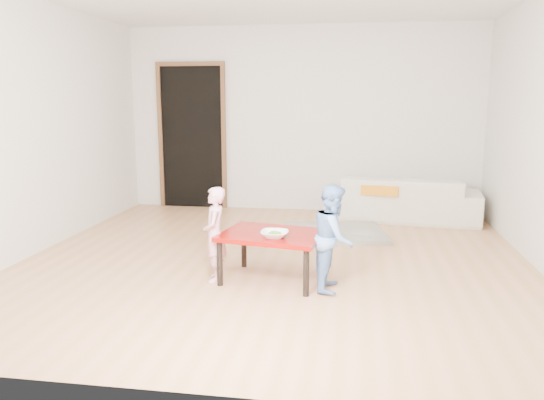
% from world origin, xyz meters
% --- Properties ---
extents(floor, '(5.00, 5.00, 0.01)m').
position_xyz_m(floor, '(0.00, 0.00, 0.00)').
color(floor, tan).
rests_on(floor, ground).
extents(back_wall, '(5.00, 0.02, 2.60)m').
position_xyz_m(back_wall, '(0.00, 2.50, 1.30)').
color(back_wall, silver).
rests_on(back_wall, floor).
extents(left_wall, '(0.02, 5.00, 2.60)m').
position_xyz_m(left_wall, '(-2.50, 0.00, 1.30)').
color(left_wall, silver).
rests_on(left_wall, floor).
extents(doorway, '(1.02, 0.08, 2.11)m').
position_xyz_m(doorway, '(-1.60, 2.48, 1.02)').
color(doorway, brown).
rests_on(doorway, back_wall).
extents(sofa, '(2.07, 1.01, 0.58)m').
position_xyz_m(sofa, '(1.39, 2.05, 0.29)').
color(sofa, silver).
rests_on(sofa, floor).
extents(cushion, '(0.52, 0.48, 0.12)m').
position_xyz_m(cushion, '(1.11, 1.86, 0.44)').
color(cushion, orange).
rests_on(cushion, sofa).
extents(red_table, '(0.97, 0.80, 0.44)m').
position_xyz_m(red_table, '(0.07, -0.60, 0.22)').
color(red_table, maroon).
rests_on(red_table, floor).
extents(bowl, '(0.24, 0.24, 0.06)m').
position_xyz_m(bowl, '(0.11, -0.76, 0.46)').
color(bowl, white).
rests_on(bowl, red_table).
extents(broccoli, '(0.12, 0.12, 0.06)m').
position_xyz_m(broccoli, '(0.11, -0.76, 0.46)').
color(broccoli, '#2D5919').
rests_on(broccoli, red_table).
extents(child_pink, '(0.25, 0.34, 0.84)m').
position_xyz_m(child_pink, '(-0.44, -0.67, 0.42)').
color(child_pink, pink).
rests_on(child_pink, floor).
extents(child_blue, '(0.36, 0.45, 0.90)m').
position_xyz_m(child_blue, '(0.60, -0.73, 0.45)').
color(child_blue, '#6996F4').
rests_on(child_blue, floor).
extents(basin, '(0.43, 0.43, 0.13)m').
position_xyz_m(basin, '(-0.36, 0.76, 0.07)').
color(basin, '#2C64A8').
rests_on(basin, floor).
extents(blanket, '(1.31, 1.16, 0.06)m').
position_xyz_m(blanket, '(0.55, 1.06, 0.03)').
color(blanket, '#9F9B8C').
rests_on(blanket, floor).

